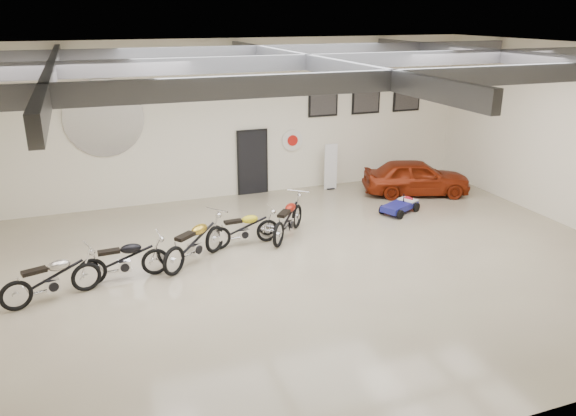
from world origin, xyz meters
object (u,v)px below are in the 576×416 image
object	(u,v)px
motorcycle_gold	(195,241)
go_kart	(402,203)
motorcycle_red	(288,218)
vintage_car	(416,177)
motorcycle_silver	(51,277)
banner_stand	(331,165)
motorcycle_black	(124,259)
motorcycle_yellow	(244,228)

from	to	relation	value
motorcycle_gold	go_kart	distance (m)	6.79
motorcycle_red	vintage_car	world-z (taller)	vintage_car
motorcycle_silver	go_kart	bearing A→B (deg)	-3.66
banner_stand	vintage_car	bearing A→B (deg)	-31.19
banner_stand	go_kart	xyz separation A→B (m)	(1.09, -2.88, -0.55)
motorcycle_silver	motorcycle_black	bearing A→B (deg)	0.61
motorcycle_silver	vintage_car	xyz separation A→B (m)	(11.13, 3.66, 0.06)
motorcycle_yellow	go_kart	bearing A→B (deg)	5.79
motorcycle_yellow	go_kart	xyz separation A→B (m)	(5.22, 0.84, -0.20)
motorcycle_silver	motorcycle_gold	size ratio (longest dim) A/B	0.93
banner_stand	motorcycle_silver	xyz separation A→B (m)	(-8.70, -5.16, -0.31)
motorcycle_silver	motorcycle_red	distance (m)	6.07
motorcycle_black	motorcycle_yellow	distance (m)	3.23
motorcycle_silver	motorcycle_red	size ratio (longest dim) A/B	0.97
motorcycle_yellow	vintage_car	distance (m)	6.92
motorcycle_yellow	vintage_car	size ratio (longest dim) A/B	0.54
motorcycle_silver	banner_stand	bearing A→B (deg)	13.88
motorcycle_black	vintage_car	world-z (taller)	vintage_car
motorcycle_black	motorcycle_red	distance (m)	4.50
motorcycle_silver	go_kart	distance (m)	10.06
motorcycle_gold	motorcycle_yellow	bearing A→B (deg)	-14.23
motorcycle_silver	motorcycle_black	world-z (taller)	motorcycle_silver
motorcycle_black	motorcycle_yellow	xyz separation A→B (m)	(3.08, 0.98, -0.03)
motorcycle_black	motorcycle_gold	bearing A→B (deg)	8.37
motorcycle_black	go_kart	distance (m)	8.49
vintage_car	motorcycle_black	bearing A→B (deg)	126.55
motorcycle_black	motorcycle_silver	bearing A→B (deg)	-165.35
motorcycle_yellow	go_kart	world-z (taller)	motorcycle_yellow
motorcycle_black	motorcycle_red	bearing A→B (deg)	11.86
motorcycle_yellow	vintage_car	bearing A→B (deg)	15.34
motorcycle_black	go_kart	bearing A→B (deg)	9.60
banner_stand	motorcycle_red	xyz separation A→B (m)	(-2.85, -3.56, -0.30)
motorcycle_gold	motorcycle_black	bearing A→B (deg)	152.01
motorcycle_silver	motorcycle_gold	xyz separation A→B (m)	(3.18, 0.80, 0.04)
motorcycle_red	vintage_car	size ratio (longest dim) A/B	0.60
go_kart	vintage_car	size ratio (longest dim) A/B	0.46
motorcycle_gold	go_kart	size ratio (longest dim) A/B	1.38
motorcycle_black	motorcycle_gold	xyz separation A→B (m)	(1.68, 0.33, 0.05)
motorcycle_yellow	go_kart	distance (m)	5.29
banner_stand	motorcycle_silver	world-z (taller)	banner_stand
banner_stand	vintage_car	size ratio (longest dim) A/B	0.48
motorcycle_black	vintage_car	bearing A→B (deg)	15.59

